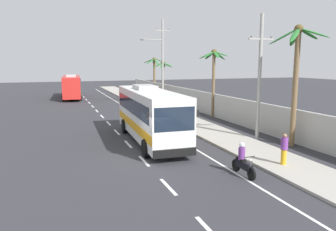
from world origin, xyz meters
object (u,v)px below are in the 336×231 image
coach_bus_foreground (150,113)px  palm_fourth (154,70)px  coach_bus_far_lane (72,86)px  palm_third (163,73)px  motorcycle_beside_bus (243,162)px  pedestrian_near_kerb (284,149)px  palm_second (214,68)px  pedestrian_midwalk (169,104)px  utility_pole_nearest (260,76)px  palm_nearest (297,66)px  utility_pole_mid (162,61)px

coach_bus_foreground → palm_fourth: bearing=72.2°
coach_bus_far_lane → palm_third: palm_third is taller
motorcycle_beside_bus → pedestrian_near_kerb: bearing=7.3°
palm_second → palm_fourth: (0.52, 21.31, -0.69)m
pedestrian_midwalk → utility_pole_nearest: 13.40m
coach_bus_foreground → palm_nearest: 9.88m
pedestrian_midwalk → palm_second: bearing=22.5°
coach_bus_foreground → palm_second: 12.03m
coach_bus_far_lane → utility_pole_nearest: utility_pole_nearest is taller
pedestrian_near_kerb → palm_nearest: (3.39, 3.37, 4.12)m
palm_second → coach_bus_far_lane: bearing=118.8°
coach_bus_far_lane → motorcycle_beside_bus: coach_bus_far_lane is taller
pedestrian_midwalk → utility_pole_nearest: size_ratio=0.20×
palm_fourth → palm_third: bearing=-98.9°
utility_pole_nearest → coach_bus_far_lane: bearing=108.2°
palm_nearest → motorcycle_beside_bus: bearing=-148.4°
palm_second → palm_third: palm_second is taller
coach_bus_far_lane → palm_second: (12.22, -22.22, 2.96)m
coach_bus_far_lane → palm_nearest: size_ratio=1.50×
palm_fourth → coach_bus_far_lane: bearing=175.9°
coach_bus_foreground → palm_nearest: (8.27, -4.39, 3.15)m
coach_bus_far_lane → utility_pole_nearest: size_ratio=1.34×
coach_bus_foreground → pedestrian_midwalk: (5.17, 10.64, -0.90)m
motorcycle_beside_bus → pedestrian_near_kerb: size_ratio=1.21×
utility_pole_mid → coach_bus_foreground: bearing=-111.2°
utility_pole_mid → palm_third: 4.43m
pedestrian_midwalk → coach_bus_foreground: bearing=-54.2°
motorcycle_beside_bus → palm_second: palm_second is taller
coach_bus_far_lane → utility_pole_mid: utility_pole_mid is taller
pedestrian_midwalk → palm_second: 6.01m
coach_bus_foreground → palm_third: (8.06, 21.02, 1.97)m
motorcycle_beside_bus → palm_third: bearing=78.7°
motorcycle_beside_bus → pedestrian_midwalk: 18.97m
palm_fourth → utility_pole_mid: bearing=-102.7°
coach_bus_far_lane → pedestrian_midwalk: bearing=-66.0°
pedestrian_near_kerb → utility_pole_mid: 25.39m
palm_nearest → palm_second: size_ratio=1.15×
pedestrian_near_kerb → palm_nearest: palm_nearest is taller
pedestrian_midwalk → utility_pole_mid: bearing=139.0°
coach_bus_foreground → pedestrian_midwalk: coach_bus_foreground is taller
utility_pole_nearest → palm_nearest: 2.57m
utility_pole_nearest → palm_nearest: size_ratio=1.12×
coach_bus_far_lane → pedestrian_midwalk: (8.60, -19.27, -0.81)m
palm_nearest → palm_third: 25.44m
motorcycle_beside_bus → pedestrian_midwalk: pedestrian_midwalk is taller
coach_bus_far_lane → palm_second: palm_second is taller
coach_bus_foreground → motorcycle_beside_bus: size_ratio=5.50×
motorcycle_beside_bus → utility_pole_mid: utility_pole_mid is taller
pedestrian_midwalk → palm_third: palm_third is taller
pedestrian_midwalk → coach_bus_far_lane: bearing=175.7°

